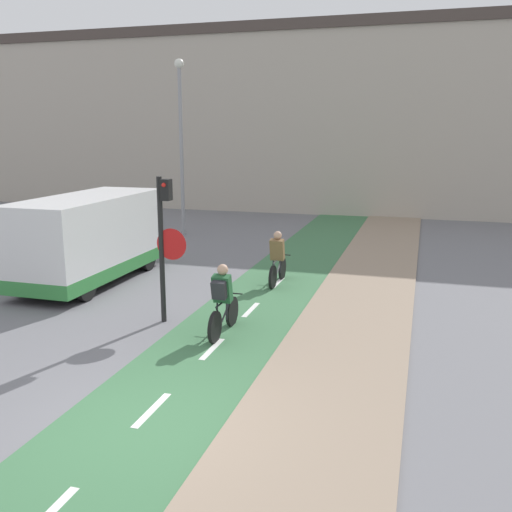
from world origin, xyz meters
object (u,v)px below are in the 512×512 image
object	(u,v)px
cyclist_far	(278,260)
traffic_light_pole	(165,234)
street_lamp_far	(181,129)
cyclist_near	(223,301)
van	(89,240)

from	to	relation	value
cyclist_far	traffic_light_pole	bearing A→B (deg)	-112.60
street_lamp_far	cyclist_near	xyz separation A→B (m)	(5.34, -10.26, -3.37)
traffic_light_pole	van	world-z (taller)	traffic_light_pole
traffic_light_pole	cyclist_far	distance (m)	4.15
street_lamp_far	cyclist_far	xyz separation A→B (m)	(5.42, -6.18, -3.42)
street_lamp_far	cyclist_near	bearing A→B (deg)	-62.52
cyclist_far	van	xyz separation A→B (m)	(-4.96, -1.17, 0.49)
van	street_lamp_far	bearing A→B (deg)	93.65
cyclist_far	van	size ratio (longest dim) A/B	0.33
traffic_light_pole	van	size ratio (longest dim) A/B	0.62
street_lamp_far	van	bearing A→B (deg)	-86.35
cyclist_near	van	bearing A→B (deg)	149.14
cyclist_far	cyclist_near	bearing A→B (deg)	-91.23
street_lamp_far	cyclist_near	world-z (taller)	street_lamp_far
cyclist_near	cyclist_far	xyz separation A→B (m)	(0.09, 4.08, -0.05)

